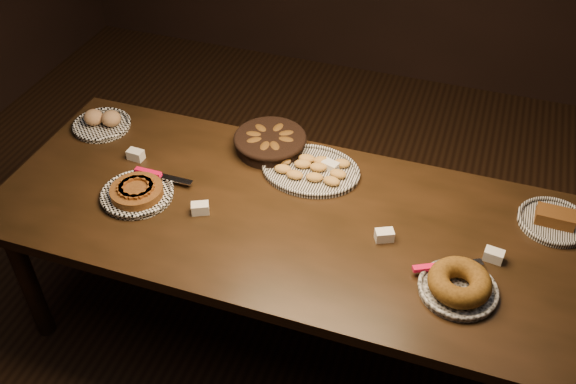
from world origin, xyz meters
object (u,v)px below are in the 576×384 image
(apple_tart_plate, at_px, (137,192))
(bundt_cake_plate, at_px, (459,285))
(buffet_table, at_px, (286,226))
(madeleine_platter, at_px, (311,169))

(apple_tart_plate, bearing_deg, bundt_cake_plate, 15.62)
(buffet_table, distance_m, apple_tart_plate, 0.63)
(madeleine_platter, bearing_deg, buffet_table, -77.20)
(bundt_cake_plate, bearing_deg, buffet_table, 148.38)
(apple_tart_plate, distance_m, madeleine_platter, 0.74)
(apple_tart_plate, distance_m, bundt_cake_plate, 1.33)
(madeleine_platter, distance_m, bundt_cake_plate, 0.84)
(buffet_table, bearing_deg, madeleine_platter, 86.82)
(madeleine_platter, relative_size, bundt_cake_plate, 1.35)
(bundt_cake_plate, bearing_deg, madeleine_platter, 129.16)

